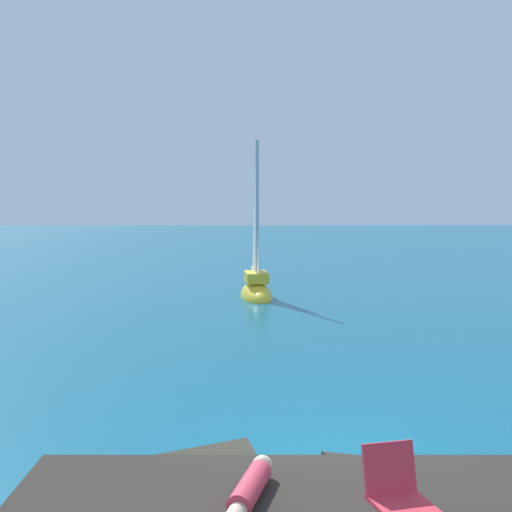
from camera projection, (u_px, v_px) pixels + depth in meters
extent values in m
plane|color=#0F5675|center=(343.00, 452.00, 9.83)|extent=(160.00, 160.00, 0.00)
cube|color=#272721|center=(381.00, 495.00, 8.41)|extent=(1.53, 1.31, 1.04)
cube|color=#2C2A21|center=(193.00, 499.00, 8.28)|extent=(1.83, 1.53, 1.20)
ellipsoid|color=yellow|center=(256.00, 297.00, 25.02)|extent=(1.31, 3.24, 1.09)
cube|color=yellow|center=(256.00, 277.00, 24.96)|extent=(0.86, 1.44, 0.36)
cylinder|color=#B7B7BC|center=(257.00, 212.00, 24.47)|extent=(0.12, 0.12, 4.96)
cylinder|color=#B2B2B7|center=(254.00, 270.00, 25.63)|extent=(0.23, 1.99, 0.10)
pyramid|color=silver|center=(256.00, 217.00, 25.04)|extent=(0.17, 1.59, 3.77)
cylinder|color=#DB384C|center=(250.00, 488.00, 6.91)|extent=(0.47, 0.93, 0.24)
sphere|color=beige|center=(262.00, 466.00, 7.44)|extent=(0.22, 0.22, 0.22)
cube|color=#E03342|center=(402.00, 505.00, 6.00)|extent=(0.58, 0.61, 0.04)
cube|color=#E03342|center=(389.00, 468.00, 6.23)|extent=(0.50, 0.25, 0.45)
cylinder|color=silver|center=(389.00, 512.00, 6.27)|extent=(0.04, 0.04, 0.35)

